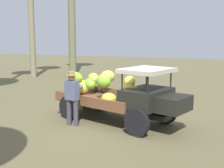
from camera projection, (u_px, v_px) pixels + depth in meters
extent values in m
plane|color=brown|center=(115.00, 123.00, 9.52)|extent=(60.00, 60.00, 0.00)
cube|color=black|center=(114.00, 108.00, 9.72)|extent=(3.94, 1.65, 0.16)
cylinder|color=black|center=(165.00, 112.00, 9.43)|extent=(0.79, 0.37, 0.78)
cylinder|color=black|center=(137.00, 123.00, 8.21)|extent=(0.79, 0.37, 0.78)
cylinder|color=black|center=(100.00, 100.00, 11.18)|extent=(0.79, 0.37, 0.78)
cylinder|color=black|center=(68.00, 108.00, 9.96)|extent=(0.79, 0.37, 0.78)
cube|color=brown|center=(104.00, 101.00, 9.97)|extent=(3.38, 2.56, 0.10)
cube|color=brown|center=(119.00, 93.00, 10.56)|extent=(2.88, 1.00, 0.22)
cube|color=brown|center=(87.00, 100.00, 9.34)|extent=(2.88, 1.00, 0.22)
cube|color=black|center=(147.00, 98.00, 8.85)|extent=(1.51, 1.78, 0.55)
cube|color=black|center=(174.00, 104.00, 8.30)|extent=(0.99, 1.23, 0.44)
cylinder|color=black|center=(171.00, 79.00, 8.98)|extent=(0.04, 0.04, 0.55)
cylinder|color=black|center=(148.00, 84.00, 8.00)|extent=(0.04, 0.04, 0.55)
cylinder|color=black|center=(146.00, 76.00, 9.54)|extent=(0.04, 0.04, 0.55)
cylinder|color=black|center=(122.00, 81.00, 8.55)|extent=(0.04, 0.04, 0.55)
cube|color=beige|center=(147.00, 70.00, 8.72)|extent=(1.63, 1.82, 0.12)
ellipsoid|color=gold|center=(130.00, 92.00, 9.07)|extent=(0.70, 0.53, 0.58)
ellipsoid|color=#BCBB49|center=(93.00, 79.00, 10.82)|extent=(0.69, 0.68, 0.51)
ellipsoid|color=gold|center=(83.00, 87.00, 10.83)|extent=(0.66, 0.74, 0.65)
ellipsoid|color=#83BE30|center=(104.00, 81.00, 9.72)|extent=(0.51, 0.43, 0.47)
ellipsoid|color=#8DC32E|center=(76.00, 78.00, 10.16)|extent=(0.62, 0.62, 0.55)
ellipsoid|color=gold|center=(129.00, 82.00, 9.82)|extent=(0.76, 0.82, 0.50)
ellipsoid|color=gold|center=(108.00, 76.00, 10.53)|extent=(0.63, 0.63, 0.49)
ellipsoid|color=gold|center=(109.00, 99.00, 8.96)|extent=(0.55, 0.51, 0.48)
ellipsoid|color=#81C237|center=(90.00, 84.00, 10.79)|extent=(0.76, 0.75, 0.49)
cylinder|color=#403D4A|center=(69.00, 112.00, 9.30)|extent=(0.15, 0.15, 0.82)
cylinder|color=#403D4A|center=(76.00, 113.00, 9.18)|extent=(0.15, 0.15, 0.82)
cube|color=slate|center=(72.00, 90.00, 9.13)|extent=(0.43, 0.29, 0.60)
cylinder|color=slate|center=(71.00, 87.00, 9.25)|extent=(0.29, 0.40, 0.10)
cylinder|color=slate|center=(76.00, 87.00, 9.15)|extent=(0.36, 0.35, 0.10)
sphere|color=#94754D|center=(72.00, 77.00, 9.06)|extent=(0.22, 0.22, 0.22)
cylinder|color=olive|center=(72.00, 75.00, 9.05)|extent=(0.34, 0.34, 0.02)
cylinder|color=olive|center=(72.00, 73.00, 9.04)|extent=(0.20, 0.20, 0.10)
cube|color=olive|center=(82.00, 104.00, 11.47)|extent=(0.59, 0.60, 0.38)
cylinder|color=#6C6B4D|center=(71.00, 3.00, 20.11)|extent=(0.50, 0.50, 10.04)
cylinder|color=#80795B|center=(32.00, 25.00, 19.79)|extent=(0.40, 0.40, 7.07)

